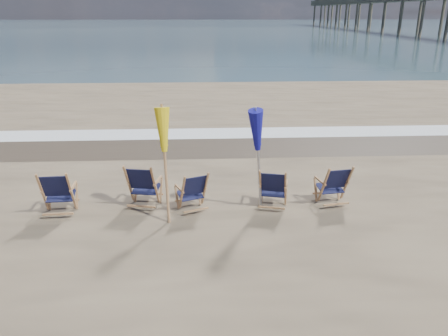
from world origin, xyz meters
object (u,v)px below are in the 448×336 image
object	(u,v)px
beach_chair_2	(205,190)
umbrella_blue	(260,132)
beach_chair_0	(71,193)
beach_chair_1	(155,187)
beach_chair_4	(347,185)
beach_chair_3	(285,190)
fishing_pier	(417,8)
umbrella_yellow	(164,137)

from	to	relation	value
beach_chair_2	umbrella_blue	world-z (taller)	umbrella_blue
beach_chair_0	beach_chair_1	xyz separation A→B (m)	(1.67, 0.22, 0.01)
beach_chair_4	umbrella_blue	bearing A→B (deg)	-4.21
beach_chair_2	beach_chair_3	distance (m)	1.68
beach_chair_0	beach_chair_2	world-z (taller)	beach_chair_0
beach_chair_3	umbrella_blue	size ratio (longest dim) A/B	0.42
beach_chair_0	fishing_pier	xyz separation A→B (m)	(41.12, 72.04, 4.14)
beach_chair_0	fishing_pier	size ratio (longest dim) A/B	0.01
beach_chair_2	beach_chair_4	xyz separation A→B (m)	(3.04, 0.09, 0.03)
beach_chair_1	umbrella_blue	distance (m)	2.47
beach_chair_0	fishing_pier	bearing A→B (deg)	-122.74
beach_chair_0	beach_chair_2	bearing A→B (deg)	179.70
beach_chair_2	umbrella_yellow	size ratio (longest dim) A/B	0.40
beach_chair_1	beach_chair_3	bearing A→B (deg)	-173.27
beach_chair_0	beach_chair_2	size ratio (longest dim) A/B	1.12
umbrella_yellow	fishing_pier	world-z (taller)	fishing_pier
umbrella_yellow	fishing_pier	distance (m)	82.28
beach_chair_1	umbrella_blue	size ratio (longest dim) A/B	0.46
beach_chair_1	umbrella_yellow	size ratio (longest dim) A/B	0.45
beach_chair_1	beach_chair_3	world-z (taller)	beach_chair_1
umbrella_blue	fishing_pier	distance (m)	81.14
beach_chair_0	beach_chair_3	distance (m)	4.39
beach_chair_1	beach_chair_4	world-z (taller)	beach_chair_1
beach_chair_2	beach_chair_4	bearing A→B (deg)	159.52
umbrella_yellow	umbrella_blue	size ratio (longest dim) A/B	1.01
beach_chair_1	umbrella_blue	bearing A→B (deg)	-173.69
beach_chair_3	beach_chair_4	distance (m)	1.39
umbrella_blue	fishing_pier	world-z (taller)	fishing_pier
beach_chair_3	beach_chair_4	size ratio (longest dim) A/B	0.98
beach_chair_1	fishing_pier	distance (m)	82.05
beach_chair_3	beach_chair_4	xyz separation A→B (m)	(1.37, 0.21, 0.01)
beach_chair_3	beach_chair_2	bearing A→B (deg)	10.44
beach_chair_0	beach_chair_4	distance (m)	5.77
beach_chair_1	umbrella_yellow	xyz separation A→B (m)	(0.28, -0.48, 1.22)
beach_chair_3	fishing_pier	xyz separation A→B (m)	(36.73, 72.03, 4.18)
beach_chair_1	beach_chair_0	bearing A→B (deg)	18.57
beach_chair_3	fishing_pier	distance (m)	80.96
umbrella_blue	umbrella_yellow	bearing A→B (deg)	-171.04
beach_chair_0	beach_chair_3	bearing A→B (deg)	177.02
beach_chair_3	umbrella_blue	bearing A→B (deg)	11.84
umbrella_yellow	fishing_pier	bearing A→B (deg)	61.55
beach_chair_0	beach_chair_1	world-z (taller)	beach_chair_1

